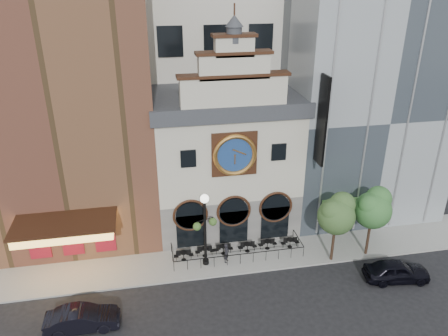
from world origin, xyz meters
TOP-DOWN VIEW (x-y plane):
  - ground at (0.00, 0.00)m, footprint 120.00×120.00m
  - sidewalk at (0.00, 2.50)m, footprint 44.00×5.00m
  - clock_building at (0.00, 7.82)m, footprint 12.60×8.78m
  - theater_building at (-13.00, 9.96)m, footprint 14.00×15.60m
  - retail_building at (12.99, 9.99)m, footprint 14.00×14.40m
  - cafe_railing at (0.00, 2.50)m, footprint 10.60×2.60m
  - bistro_0 at (-4.41, 2.52)m, footprint 1.58×0.68m
  - bistro_1 at (-2.64, 2.74)m, footprint 1.58×0.68m
  - bistro_2 at (-1.08, 2.76)m, footprint 1.58×0.68m
  - bistro_3 at (0.95, 2.71)m, footprint 1.58×0.68m
  - bistro_4 at (2.69, 2.78)m, footprint 1.58×0.68m
  - bistro_5 at (4.63, 2.64)m, footprint 1.58×0.68m
  - car_right at (11.26, -2.75)m, footprint 5.09×2.55m
  - car_left at (-11.68, -3.45)m, footprint 4.80×1.70m
  - pedestrian at (-1.04, 1.67)m, footprint 0.67×0.74m
  - lamppost at (-2.72, 1.72)m, footprint 1.93×1.08m
  - tree_left at (7.44, 0.44)m, footprint 3.04×2.93m
  - tree_right at (10.59, 0.66)m, footprint 3.09×2.97m

SIDE VIEW (x-z plane):
  - ground at x=0.00m, z-range 0.00..0.00m
  - sidewalk at x=0.00m, z-range 0.00..0.15m
  - cafe_railing at x=0.00m, z-range 0.15..1.05m
  - bistro_0 at x=-4.41m, z-range 0.16..1.06m
  - bistro_1 at x=-2.64m, z-range 0.16..1.06m
  - bistro_2 at x=-1.08m, z-range 0.16..1.06m
  - bistro_3 at x=0.95m, z-range 0.16..1.06m
  - bistro_4 at x=2.69m, z-range 0.16..1.06m
  - bistro_5 at x=4.63m, z-range 0.16..1.06m
  - car_left at x=-11.68m, z-range 0.00..1.58m
  - car_right at x=11.26m, z-range 0.00..1.67m
  - pedestrian at x=-1.04m, z-range 0.15..1.84m
  - lamppost at x=-2.72m, z-range 0.89..7.15m
  - tree_left at x=7.44m, z-range 1.52..7.38m
  - tree_right at x=10.59m, z-range 1.54..7.49m
  - clock_building at x=0.00m, z-range -2.64..16.01m
  - retail_building at x=12.99m, z-range 0.14..20.14m
  - theater_building at x=-13.00m, z-range 0.10..25.10m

